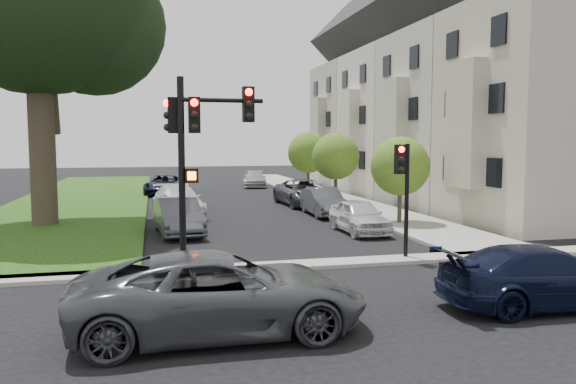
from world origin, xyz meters
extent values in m
plane|color=black|center=(0.00, 0.00, 0.00)|extent=(140.00, 140.00, 0.00)
cube|color=#133309|center=(-9.00, 24.00, 0.06)|extent=(8.00, 44.00, 0.12)
cube|color=gray|center=(6.75, 24.00, 0.06)|extent=(3.50, 44.00, 0.12)
cube|color=gray|center=(0.00, 2.00, 0.06)|extent=(60.00, 1.00, 0.12)
cube|color=#B4B3AD|center=(12.50, 8.00, 5.00)|extent=(7.00, 7.40, 10.00)
cube|color=#B4B3AD|center=(8.65, 8.00, 4.50)|extent=(0.70, 2.20, 5.50)
cube|color=black|center=(8.95, 8.00, 5.50)|extent=(0.08, 3.60, 6.00)
cube|color=#B2AB9D|center=(12.50, 15.50, 5.00)|extent=(7.00, 7.40, 10.00)
cube|color=#B2AB9D|center=(8.65, 15.50, 4.50)|extent=(0.70, 2.20, 5.50)
cube|color=black|center=(8.95, 15.50, 5.50)|extent=(0.08, 3.60, 6.00)
cube|color=beige|center=(12.50, 23.00, 5.00)|extent=(7.00, 7.40, 10.00)
cube|color=#28282A|center=(12.50, 23.00, 12.47)|extent=(7.00, 7.55, 7.00)
cube|color=beige|center=(8.65, 23.00, 4.50)|extent=(0.70, 2.20, 5.50)
cube|color=black|center=(8.95, 23.00, 5.50)|extent=(0.08, 3.60, 6.00)
cube|color=#AFAA99|center=(12.50, 30.50, 5.00)|extent=(7.00, 7.40, 10.00)
cube|color=#28282A|center=(12.50, 30.50, 12.47)|extent=(7.00, 7.55, 7.00)
cube|color=#AFAA99|center=(8.65, 30.50, 4.50)|extent=(0.70, 2.20, 5.50)
cube|color=black|center=(8.95, 30.50, 5.50)|extent=(0.08, 3.60, 6.00)
cylinder|color=black|center=(-9.31, 12.39, 4.04)|extent=(1.11, 1.11, 8.07)
sphere|color=black|center=(-7.09, 13.40, 9.08)|extent=(6.46, 6.46, 6.46)
cylinder|color=black|center=(6.20, 9.22, 0.95)|extent=(0.19, 0.19, 1.90)
sphere|color=#3E621F|center=(6.20, 9.22, 2.66)|extent=(2.66, 2.66, 2.66)
cylinder|color=black|center=(6.20, 18.39, 1.02)|extent=(0.20, 0.20, 2.04)
sphere|color=#3E621F|center=(6.20, 18.39, 2.86)|extent=(2.86, 2.86, 2.86)
cylinder|color=black|center=(6.20, 24.63, 1.05)|extent=(0.21, 0.21, 2.11)
sphere|color=#3E621F|center=(6.20, 24.63, 2.95)|extent=(2.95, 2.95, 2.95)
cylinder|color=black|center=(-3.80, 2.20, 2.80)|extent=(0.20, 0.20, 5.60)
cylinder|color=black|center=(-2.61, 2.20, 4.96)|extent=(2.37, 0.21, 0.13)
cube|color=black|center=(-3.42, 2.20, 4.52)|extent=(0.33, 0.29, 1.02)
cube|color=black|center=(-1.86, 2.20, 4.85)|extent=(0.33, 0.29, 1.02)
cube|color=black|center=(-4.02, 2.47, 4.52)|extent=(0.29, 0.33, 1.02)
sphere|color=#FF0C05|center=(-3.42, 2.04, 4.87)|extent=(0.22, 0.22, 0.22)
sphere|color=black|center=(-3.42, 2.04, 4.18)|extent=(0.22, 0.22, 0.22)
cube|color=black|center=(-3.53, 2.20, 2.80)|extent=(0.39, 0.28, 0.41)
cube|color=#FF5905|center=(-3.53, 2.05, 2.80)|extent=(0.24, 0.03, 0.24)
cylinder|color=black|center=(3.20, 2.20, 1.85)|extent=(0.16, 0.16, 3.71)
cube|color=black|center=(2.95, 2.20, 3.22)|extent=(0.34, 0.31, 0.93)
sphere|color=#FF0C05|center=(2.95, 2.05, 3.53)|extent=(0.20, 0.20, 0.20)
imported|color=#3F4247|center=(-3.36, -3.25, 0.80)|extent=(5.80, 2.69, 1.61)
imported|color=black|center=(4.02, -3.25, 0.71)|extent=(4.93, 2.15, 1.41)
imported|color=silver|center=(3.63, 7.54, 0.68)|extent=(1.67, 4.02, 1.36)
imported|color=#3F4247|center=(3.78, 13.00, 0.70)|extent=(1.53, 4.27, 1.40)
imported|color=#3F4247|center=(3.99, 17.55, 0.76)|extent=(2.82, 5.62, 1.53)
imported|color=#999BA0|center=(3.50, 31.36, 0.66)|extent=(2.54, 4.75, 1.31)
imported|color=#3F4247|center=(-3.66, 8.88, 0.74)|extent=(2.02, 4.62, 1.48)
imported|color=silver|center=(-3.44, 14.28, 0.77)|extent=(2.72, 5.52, 1.54)
imported|color=#999BA0|center=(-3.43, 17.91, 0.71)|extent=(2.46, 4.44, 1.43)
imported|color=black|center=(-3.87, 26.41, 0.70)|extent=(3.14, 5.35, 1.40)
camera|label=1|loc=(-4.58, -14.09, 3.80)|focal=35.00mm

